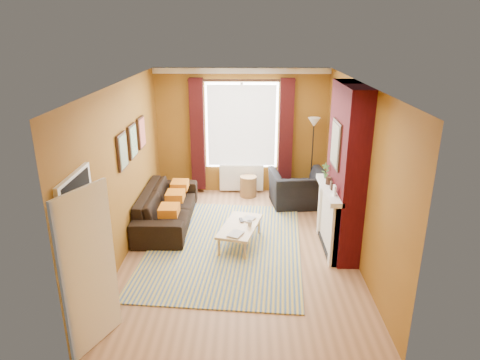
{
  "coord_description": "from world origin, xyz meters",
  "views": [
    {
      "loc": [
        0.1,
        -6.62,
        3.6
      ],
      "look_at": [
        0.0,
        0.25,
        1.15
      ],
      "focal_mm": 32.0,
      "sensor_mm": 36.0,
      "label": 1
    }
  ],
  "objects_px": {
    "armchair": "(298,189)",
    "coffee_table": "(240,227)",
    "sofa": "(167,206)",
    "floor_lamp": "(313,135)",
    "wicker_stool": "(248,186)"
  },
  "relations": [
    {
      "from": "sofa",
      "to": "floor_lamp",
      "type": "height_order",
      "value": "floor_lamp"
    },
    {
      "from": "coffee_table",
      "to": "wicker_stool",
      "type": "height_order",
      "value": "wicker_stool"
    },
    {
      "from": "sofa",
      "to": "coffee_table",
      "type": "distance_m",
      "value": 1.67
    },
    {
      "from": "coffee_table",
      "to": "wicker_stool",
      "type": "relative_size",
      "value": 2.62
    },
    {
      "from": "sofa",
      "to": "coffee_table",
      "type": "height_order",
      "value": "sofa"
    },
    {
      "from": "wicker_stool",
      "to": "coffee_table",
      "type": "bearing_deg",
      "value": -93.83
    },
    {
      "from": "wicker_stool",
      "to": "sofa",
      "type": "bearing_deg",
      "value": -137.77
    },
    {
      "from": "sofa",
      "to": "coffee_table",
      "type": "relative_size",
      "value": 1.92
    },
    {
      "from": "sofa",
      "to": "armchair",
      "type": "xyz_separation_m",
      "value": [
        2.64,
        0.91,
        0.03
      ]
    },
    {
      "from": "armchair",
      "to": "coffee_table",
      "type": "relative_size",
      "value": 0.94
    },
    {
      "from": "coffee_table",
      "to": "floor_lamp",
      "type": "distance_m",
      "value": 2.98
    },
    {
      "from": "coffee_table",
      "to": "armchair",
      "type": "bearing_deg",
      "value": 70.31
    },
    {
      "from": "coffee_table",
      "to": "floor_lamp",
      "type": "relative_size",
      "value": 0.68
    },
    {
      "from": "sofa",
      "to": "wicker_stool",
      "type": "height_order",
      "value": "sofa"
    },
    {
      "from": "sofa",
      "to": "armchair",
      "type": "distance_m",
      "value": 2.79
    }
  ]
}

